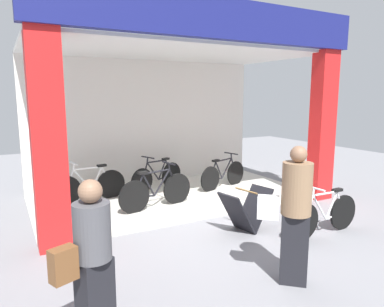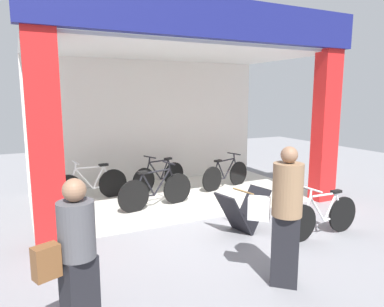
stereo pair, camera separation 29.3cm
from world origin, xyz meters
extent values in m
plane|color=gray|center=(0.00, 0.00, 0.00)|extent=(20.53, 20.53, 0.00)
cube|color=beige|center=(0.00, 1.68, 0.01)|extent=(6.26, 3.37, 0.02)
cube|color=silver|center=(0.00, 3.37, 1.66)|extent=(6.26, 0.12, 3.33)
cube|color=red|center=(-2.89, 0.00, 1.66)|extent=(0.48, 0.36, 3.33)
cube|color=red|center=(2.89, 0.00, 1.66)|extent=(0.48, 0.36, 3.33)
cube|color=navy|center=(0.00, -0.15, 3.68)|extent=(6.46, 0.20, 0.70)
cube|color=silver|center=(0.00, 1.68, 3.30)|extent=(6.26, 3.37, 0.06)
cylinder|color=black|center=(-1.36, 2.25, 0.33)|extent=(0.67, 0.13, 0.67)
cylinder|color=black|center=(-2.38, 2.11, 0.33)|extent=(0.67, 0.13, 0.67)
cylinder|color=white|center=(-1.60, 2.22, 0.31)|extent=(0.45, 0.10, 0.09)
cylinder|color=white|center=(-1.69, 2.21, 0.53)|extent=(0.29, 0.08, 0.50)
cylinder|color=white|center=(-2.01, 2.16, 0.53)|extent=(0.41, 0.09, 0.52)
cylinder|color=white|center=(-1.88, 2.18, 0.78)|extent=(0.64, 0.12, 0.05)
cylinder|color=white|center=(-1.47, 2.24, 0.55)|extent=(0.22, 0.07, 0.45)
cylinder|color=white|center=(-2.28, 2.13, 0.56)|extent=(0.20, 0.06, 0.46)
cylinder|color=white|center=(-2.19, 2.14, 0.85)|extent=(0.06, 0.04, 0.14)
cylinder|color=white|center=(-2.18, 2.14, 0.92)|extent=(0.09, 0.47, 0.03)
cube|color=black|center=(-1.56, 2.22, 0.80)|extent=(0.21, 0.13, 0.05)
cylinder|color=black|center=(0.95, 1.65, 0.32)|extent=(0.62, 0.21, 0.63)
cylinder|color=black|center=(1.89, 1.91, 0.32)|extent=(0.62, 0.21, 0.63)
cylinder|color=black|center=(1.17, 1.71, 0.29)|extent=(0.42, 0.15, 0.08)
cylinder|color=black|center=(1.26, 1.73, 0.50)|extent=(0.28, 0.11, 0.48)
cylinder|color=black|center=(1.55, 1.81, 0.51)|extent=(0.38, 0.14, 0.50)
cylinder|color=black|center=(1.43, 1.78, 0.74)|extent=(0.59, 0.20, 0.05)
cylinder|color=black|center=(1.05, 1.68, 0.52)|extent=(0.21, 0.09, 0.43)
cylinder|color=black|center=(1.80, 1.88, 0.53)|extent=(0.19, 0.08, 0.44)
cylinder|color=black|center=(1.71, 1.86, 0.81)|extent=(0.06, 0.05, 0.13)
cylinder|color=black|center=(1.70, 1.86, 0.87)|extent=(0.15, 0.43, 0.03)
cube|color=black|center=(1.14, 1.70, 0.76)|extent=(0.21, 0.14, 0.05)
cylinder|color=black|center=(0.31, 2.54, 0.32)|extent=(0.62, 0.25, 0.64)
cylinder|color=black|center=(-0.62, 2.21, 0.32)|extent=(0.62, 0.25, 0.64)
cylinder|color=black|center=(0.09, 2.46, 0.30)|extent=(0.42, 0.18, 0.08)
cylinder|color=black|center=(0.01, 2.43, 0.50)|extent=(0.27, 0.13, 0.48)
cylinder|color=black|center=(-0.28, 2.33, 0.51)|extent=(0.38, 0.16, 0.50)
cylinder|color=black|center=(-0.16, 2.37, 0.74)|extent=(0.59, 0.24, 0.05)
cylinder|color=black|center=(0.21, 2.50, 0.53)|extent=(0.21, 0.10, 0.43)
cylinder|color=black|center=(-0.53, 2.24, 0.54)|extent=(0.19, 0.10, 0.44)
cylinder|color=black|center=(-0.44, 2.27, 0.82)|extent=(0.06, 0.05, 0.13)
cylinder|color=black|center=(-0.43, 2.28, 0.88)|extent=(0.18, 0.43, 0.03)
cube|color=black|center=(0.13, 2.47, 0.77)|extent=(0.22, 0.16, 0.05)
cylinder|color=black|center=(-1.25, 0.97, 0.34)|extent=(0.68, 0.16, 0.68)
cylinder|color=black|center=(-0.21, 1.14, 0.34)|extent=(0.68, 0.16, 0.68)
cylinder|color=black|center=(-1.00, 1.01, 0.32)|extent=(0.46, 0.11, 0.09)
cylinder|color=black|center=(-0.91, 1.03, 0.54)|extent=(0.30, 0.09, 0.51)
cylinder|color=black|center=(-0.59, 1.08, 0.54)|extent=(0.42, 0.11, 0.53)
cylinder|color=black|center=(-0.72, 1.06, 0.79)|extent=(0.65, 0.14, 0.05)
cylinder|color=black|center=(-1.13, 0.99, 0.56)|extent=(0.23, 0.07, 0.46)
cylinder|color=black|center=(-0.31, 1.13, 0.57)|extent=(0.21, 0.07, 0.47)
cylinder|color=black|center=(-0.41, 1.11, 0.87)|extent=(0.06, 0.05, 0.14)
cylinder|color=black|center=(-0.42, 1.11, 0.94)|extent=(0.11, 0.47, 0.03)
cube|color=black|center=(-1.04, 1.00, 0.81)|extent=(0.22, 0.14, 0.05)
cylinder|color=black|center=(1.72, -1.60, 0.31)|extent=(0.63, 0.05, 0.62)
cylinder|color=black|center=(0.76, -1.62, 0.31)|extent=(0.63, 0.05, 0.62)
cylinder|color=white|center=(1.49, -1.60, 0.29)|extent=(0.42, 0.04, 0.08)
cylinder|color=white|center=(1.41, -1.61, 0.49)|extent=(0.27, 0.04, 0.47)
cylinder|color=white|center=(1.11, -1.61, 0.50)|extent=(0.38, 0.04, 0.49)
cylinder|color=white|center=(1.23, -1.61, 0.73)|extent=(0.60, 0.05, 0.05)
cylinder|color=white|center=(1.61, -1.60, 0.52)|extent=(0.21, 0.04, 0.42)
cylinder|color=white|center=(0.85, -1.62, 0.52)|extent=(0.19, 0.04, 0.43)
cylinder|color=white|center=(0.94, -1.62, 0.80)|extent=(0.05, 0.04, 0.13)
cylinder|color=white|center=(0.95, -1.61, 0.86)|extent=(0.04, 0.44, 0.03)
cube|color=black|center=(1.53, -1.60, 0.75)|extent=(0.19, 0.10, 0.05)
cube|color=black|center=(-0.06, -0.87, 0.36)|extent=(0.55, 0.57, 0.74)
cube|color=black|center=(0.38, -0.79, 0.36)|extent=(0.55, 0.57, 0.74)
cylinder|color=olive|center=(0.16, -0.83, 0.73)|extent=(0.12, 0.49, 0.03)
cube|color=black|center=(-2.81, -2.33, 0.40)|extent=(0.39, 0.34, 0.80)
cylinder|color=#4C4C51|center=(-2.81, -2.33, 1.08)|extent=(0.47, 0.47, 0.56)
sphere|color=#8C664C|center=(-2.81, -2.33, 1.47)|extent=(0.23, 0.23, 0.23)
cube|color=brown|center=(-3.10, -2.45, 0.86)|extent=(0.27, 0.22, 0.31)
cube|color=black|center=(-0.36, -2.53, 0.45)|extent=(0.41, 0.40, 0.91)
cylinder|color=#8C6B4C|center=(-0.36, -2.53, 1.23)|extent=(0.52, 0.52, 0.65)
sphere|color=#8C664C|center=(-0.36, -2.53, 1.66)|extent=(0.20, 0.20, 0.20)
cube|color=white|center=(-0.61, -2.30, 0.97)|extent=(0.30, 0.30, 0.29)
camera|label=1|loc=(-3.51, -5.62, 2.36)|focal=33.22mm
camera|label=2|loc=(-3.25, -5.76, 2.36)|focal=33.22mm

